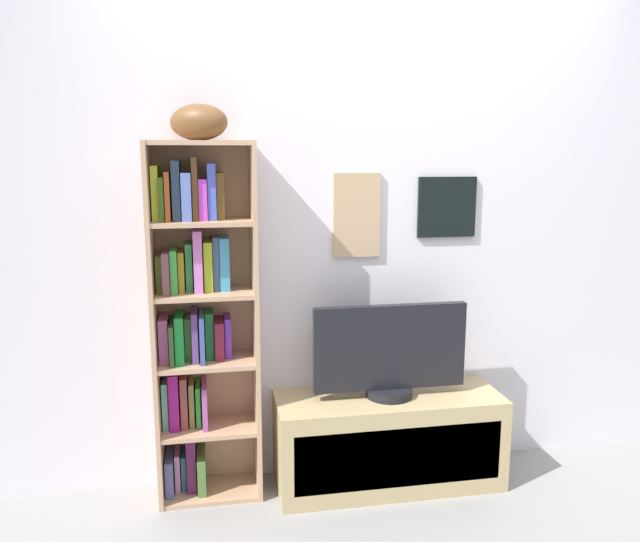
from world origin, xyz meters
name	(u,v)px	position (x,y,z in m)	size (l,w,h in m)	color
back_wall	(361,218)	(0.00, 1.13, 1.27)	(4.80, 0.08, 2.53)	silver
bookshelf	(197,318)	(-0.78, 1.00, 0.84)	(0.46, 0.26, 1.63)	tan
football	(199,122)	(-0.75, 0.97, 1.70)	(0.26, 0.15, 0.15)	brown
tv_stand	(388,440)	(0.09, 0.91, 0.22)	(1.07, 0.38, 0.44)	tan
television	(390,352)	(0.09, 0.91, 0.66)	(0.73, 0.22, 0.44)	black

